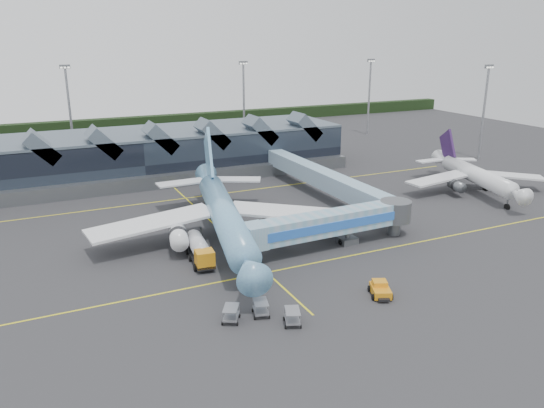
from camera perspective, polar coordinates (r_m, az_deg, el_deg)
name	(u,v)px	position (r m, az deg, el deg)	size (l,w,h in m)	color
ground	(243,251)	(74.57, -3.16, -5.03)	(260.00, 260.00, 0.00)	#2D2D2F
taxi_stripes	(219,228)	(83.30, -5.77, -2.63)	(120.00, 60.00, 0.01)	yellow
tree_line_far	(112,125)	(177.81, -16.87, 8.18)	(260.00, 4.00, 4.00)	black
terminal	(135,155)	(115.62, -14.53, 5.13)	(90.00, 22.25, 12.52)	black
light_masts	(225,104)	(136.00, -5.12, 10.66)	(132.40, 42.56, 22.45)	gray
main_airliner	(223,213)	(77.14, -5.26, -0.92)	(38.45, 44.89, 14.52)	#5F8EC1
regional_jet	(474,174)	(109.26, 20.91, 3.01)	(27.28, 30.40, 10.57)	white
jet_bridge	(341,222)	(75.81, 7.46, -1.89)	(27.04, 4.73, 5.40)	#79AFC9
fuel_truck	(199,248)	(71.27, -7.85, -4.75)	(3.45, 9.40, 3.13)	black
pushback_tug	(380,290)	(63.18, 11.58, -9.01)	(3.29, 4.04, 1.62)	orange
baggage_carts	(261,312)	(56.86, -1.14, -11.57)	(7.95, 6.02, 1.63)	gray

